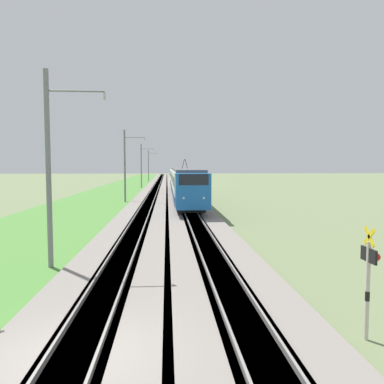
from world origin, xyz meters
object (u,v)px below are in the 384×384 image
at_px(catenary_mast_near, 50,168).
at_px(catenary_mast_mid, 125,165).
at_px(catenary_mast_far, 142,166).
at_px(crossing_signal_far, 369,272).
at_px(catenary_mast_distant, 149,165).
at_px(passenger_train, 182,180).

height_order(catenary_mast_near, catenary_mast_mid, catenary_mast_mid).
bearing_deg(catenary_mast_near, catenary_mast_far, 0.00).
height_order(crossing_signal_far, catenary_mast_distant, catenary_mast_distant).
bearing_deg(catenary_mast_far, catenary_mast_distant, 0.00).
bearing_deg(catenary_mast_far, catenary_mast_mid, 180.00).
bearing_deg(catenary_mast_distant, catenary_mast_far, -180.00).
distance_m(passenger_train, catenary_mast_far, 24.62).
relative_size(catenary_mast_mid, catenary_mast_distant, 1.00).
xyz_separation_m(crossing_signal_far, catenary_mast_near, (7.19, 10.08, 2.62)).
bearing_deg(catenary_mast_mid, catenary_mast_far, -0.00).
relative_size(passenger_train, catenary_mast_near, 5.06).
xyz_separation_m(passenger_train, catenary_mast_far, (23.51, 7.03, 2.02)).
bearing_deg(catenary_mast_far, catenary_mast_near, -180.00).
relative_size(catenary_mast_near, catenary_mast_distant, 0.98).
bearing_deg(catenary_mast_distant, catenary_mast_mid, -180.00).
xyz_separation_m(passenger_train, catenary_mast_near, (-34.41, 7.03, 1.95)).
xyz_separation_m(crossing_signal_far, catenary_mast_distant, (94.07, 10.08, 2.72)).
distance_m(catenary_mast_far, catenary_mast_distant, 28.96).
bearing_deg(catenary_mast_mid, catenary_mast_near, -180.00).
relative_size(catenary_mast_near, catenary_mast_mid, 0.98).
height_order(catenary_mast_mid, catenary_mast_far, catenary_mast_mid).
distance_m(catenary_mast_mid, catenary_mast_far, 28.96).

